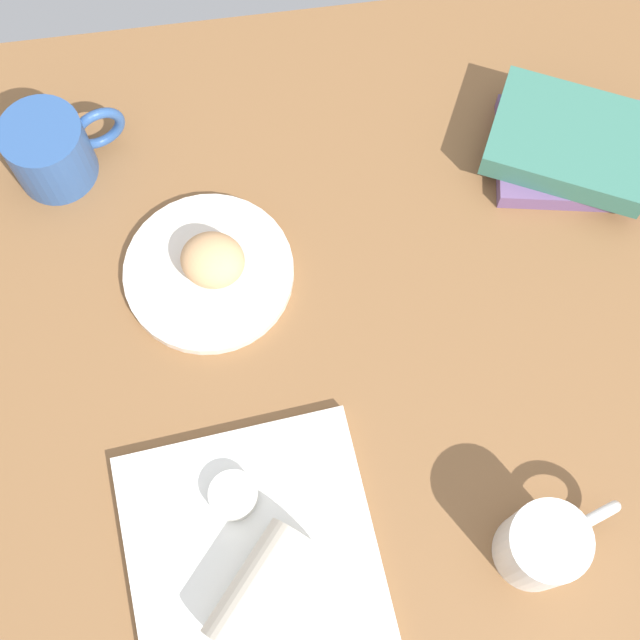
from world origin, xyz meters
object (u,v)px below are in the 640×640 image
(square_plate, at_px, (252,551))
(round_plate, at_px, (209,272))
(sauce_cup, at_px, (233,495))
(second_mug, at_px, (52,149))
(breakfast_wrap, at_px, (264,591))
(book_stack, at_px, (573,146))
(scone_pastry, at_px, (213,260))
(coffee_mug, at_px, (545,544))

(square_plate, bearing_deg, round_plate, 92.69)
(sauce_cup, distance_m, second_mug, 0.45)
(breakfast_wrap, distance_m, book_stack, 0.61)
(round_plate, xyz_separation_m, scone_pastry, (0.01, 0.00, 0.03))
(square_plate, relative_size, breakfast_wrap, 2.01)
(sauce_cup, distance_m, coffee_mug, 0.32)
(sauce_cup, bearing_deg, round_plate, 90.64)
(book_stack, bearing_deg, coffee_mug, -106.96)
(scone_pastry, xyz_separation_m, breakfast_wrap, (0.02, -0.36, 0.01))
(breakfast_wrap, bearing_deg, sauce_cup, 142.32)
(sauce_cup, relative_size, breakfast_wrap, 0.40)
(square_plate, distance_m, sauce_cup, 0.06)
(book_stack, bearing_deg, breakfast_wrap, -132.58)
(round_plate, distance_m, breakfast_wrap, 0.36)
(sauce_cup, xyz_separation_m, second_mug, (-0.17, 0.42, 0.02))
(round_plate, height_order, sauce_cup, sauce_cup)
(square_plate, relative_size, sauce_cup, 5.01)
(sauce_cup, bearing_deg, book_stack, 38.86)
(second_mug, bearing_deg, coffee_mug, -47.74)
(scone_pastry, distance_m, coffee_mug, 0.46)
(scone_pastry, bearing_deg, square_plate, -88.73)
(round_plate, relative_size, sauce_cup, 3.85)
(breakfast_wrap, height_order, coffee_mug, coffee_mug)
(square_plate, height_order, second_mug, second_mug)
(square_plate, xyz_separation_m, sauce_cup, (-0.01, 0.06, 0.02))
(square_plate, xyz_separation_m, second_mug, (-0.18, 0.48, 0.04))
(scone_pastry, distance_m, breakfast_wrap, 0.36)
(breakfast_wrap, bearing_deg, book_stack, 87.63)
(book_stack, relative_size, coffee_mug, 1.77)
(square_plate, bearing_deg, book_stack, 43.80)
(coffee_mug, bearing_deg, scone_pastry, 130.04)
(scone_pastry, distance_m, book_stack, 0.44)
(coffee_mug, relative_size, second_mug, 0.93)
(breakfast_wrap, distance_m, second_mug, 0.55)
(book_stack, bearing_deg, scone_pastry, -167.96)
(scone_pastry, height_order, second_mug, second_mug)
(round_plate, distance_m, book_stack, 0.45)
(round_plate, bearing_deg, sauce_cup, -89.36)
(scone_pastry, relative_size, book_stack, 0.32)
(coffee_mug, height_order, second_mug, coffee_mug)
(sauce_cup, bearing_deg, square_plate, -77.89)
(scone_pastry, height_order, book_stack, scone_pastry)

